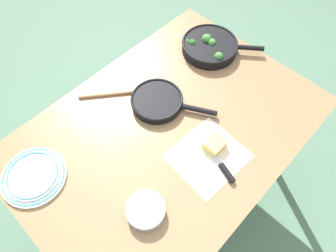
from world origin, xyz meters
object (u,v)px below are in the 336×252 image
(skillet_eggs, at_px, (158,101))
(grater_knife, at_px, (219,162))
(skillet_broccoli, at_px, (210,46))
(prep_bowl_steel, at_px, (146,210))
(cheese_block, at_px, (215,145))
(wooden_spoon, at_px, (131,92))
(dinner_plate_stack, at_px, (33,176))

(skillet_eggs, distance_m, grater_knife, 0.38)
(skillet_broccoli, relative_size, prep_bowl_steel, 2.49)
(skillet_eggs, xyz_separation_m, cheese_block, (0.01, -0.32, -0.00))
(skillet_eggs, distance_m, wooden_spoon, 0.14)
(skillet_broccoli, xyz_separation_m, dinner_plate_stack, (-1.01, 0.05, -0.02))
(prep_bowl_steel, bearing_deg, cheese_block, -1.48)
(skillet_broccoli, relative_size, grater_knife, 1.32)
(wooden_spoon, distance_m, grater_knife, 0.51)
(skillet_broccoli, height_order, cheese_block, skillet_broccoli)
(grater_knife, height_order, prep_bowl_steel, prep_bowl_steel)
(skillet_broccoli, height_order, dinner_plate_stack, skillet_broccoli)
(wooden_spoon, distance_m, prep_bowl_steel, 0.56)
(skillet_eggs, bearing_deg, dinner_plate_stack, -128.43)
(wooden_spoon, bearing_deg, grater_knife, -50.71)
(skillet_broccoli, height_order, grater_knife, skillet_broccoli)
(skillet_eggs, height_order, dinner_plate_stack, skillet_eggs)
(dinner_plate_stack, bearing_deg, cheese_block, -35.58)
(skillet_broccoli, relative_size, dinner_plate_stack, 1.42)
(prep_bowl_steel, bearing_deg, grater_knife, -11.47)
(skillet_broccoli, bearing_deg, grater_knife, -85.10)
(cheese_block, height_order, dinner_plate_stack, cheese_block)
(grater_knife, bearing_deg, skillet_eggs, 11.59)
(wooden_spoon, bearing_deg, cheese_block, -45.26)
(wooden_spoon, distance_m, cheese_block, 0.46)
(grater_knife, xyz_separation_m, prep_bowl_steel, (-0.34, 0.07, 0.01))
(skillet_eggs, relative_size, dinner_plate_stack, 1.43)
(skillet_broccoli, xyz_separation_m, cheese_block, (-0.42, -0.37, -0.01))
(cheese_block, distance_m, prep_bowl_steel, 0.38)
(wooden_spoon, relative_size, prep_bowl_steel, 2.24)
(skillet_broccoli, xyz_separation_m, grater_knife, (-0.46, -0.43, -0.02))
(grater_knife, bearing_deg, dinner_plate_stack, 65.91)
(grater_knife, bearing_deg, prep_bowl_steel, 95.76)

